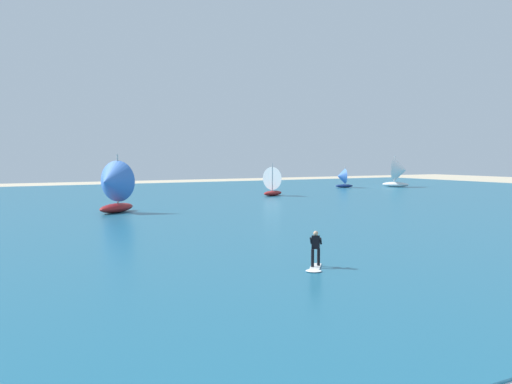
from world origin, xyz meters
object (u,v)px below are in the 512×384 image
at_px(sailboat_mid_left, 275,181).
at_px(kitesurfer, 315,255).
at_px(sailboat_outermost, 112,186).
at_px(sailboat_heeled_over, 399,173).
at_px(sailboat_trailing, 342,178).

bearing_deg(sailboat_mid_left, kitesurfer, -118.15).
relative_size(kitesurfer, sailboat_outermost, 0.35).
xyz_separation_m(kitesurfer, sailboat_heeled_over, (48.86, 45.74, 1.83)).
bearing_deg(sailboat_outermost, kitesurfer, -84.47).
xyz_separation_m(sailboat_outermost, sailboat_trailing, (42.23, 21.44, -0.83)).
relative_size(sailboat_outermost, sailboat_trailing, 1.52).
relative_size(kitesurfer, sailboat_mid_left, 0.44).
relative_size(kitesurfer, sailboat_trailing, 0.54).
bearing_deg(kitesurfer, sailboat_mid_left, 61.85).
relative_size(sailboat_heeled_over, sailboat_trailing, 1.53).
distance_m(kitesurfer, sailboat_outermost, 27.92).
height_order(kitesurfer, sailboat_trailing, sailboat_trailing).
bearing_deg(sailboat_trailing, sailboat_mid_left, -151.61).
relative_size(kitesurfer, sailboat_heeled_over, 0.35).
xyz_separation_m(kitesurfer, sailboat_outermost, (-2.69, 27.73, 1.82)).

